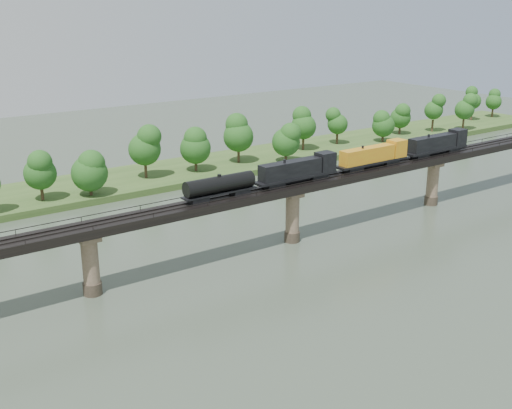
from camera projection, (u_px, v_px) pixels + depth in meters
ground at (411, 298)px, 99.85m from camera, size 400.00×400.00×0.00m
far_bank at (160, 176)px, 165.69m from camera, size 300.00×24.00×1.60m
bridge at (292, 214)px, 121.50m from camera, size 236.00×30.00×11.50m
bridge_superstructure at (293, 182)px, 119.56m from camera, size 220.00×4.90×0.75m
far_treeline at (137, 153)px, 155.24m from camera, size 289.06×17.54×13.60m
freight_train at (349, 161)px, 126.64m from camera, size 72.33×2.82×4.98m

